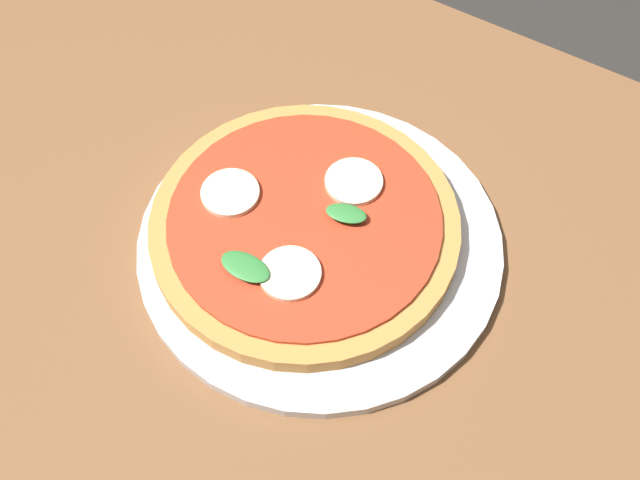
% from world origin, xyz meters
% --- Properties ---
extents(dining_table, '(1.41, 0.82, 0.75)m').
position_xyz_m(dining_table, '(0.00, 0.00, 0.65)').
color(dining_table, brown).
rests_on(dining_table, ground_plane).
extents(serving_tray, '(0.34, 0.34, 0.01)m').
position_xyz_m(serving_tray, '(0.03, -0.04, 0.76)').
color(serving_tray, silver).
rests_on(serving_tray, dining_table).
extents(pizza, '(0.29, 0.29, 0.03)m').
position_xyz_m(pizza, '(0.05, -0.04, 0.78)').
color(pizza, '#C6843F').
rests_on(pizza, serving_tray).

